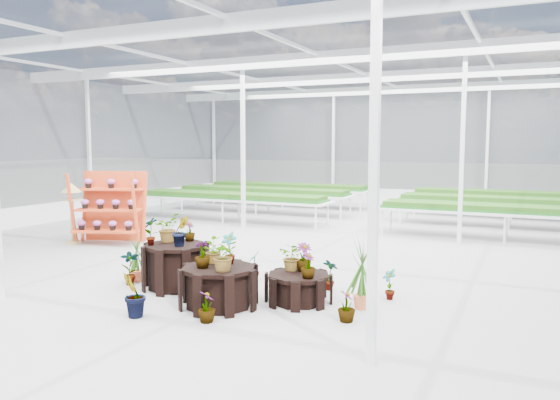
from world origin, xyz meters
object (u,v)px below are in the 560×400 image
at_px(plinth_mid, 219,287).
at_px(shelf_rack, 109,208).
at_px(plinth_low, 299,288).
at_px(bird_table, 72,214).
at_px(plinth_tall, 176,266).

height_order(plinth_mid, shelf_rack, shelf_rack).
xyz_separation_m(plinth_low, bird_table, (-6.88, 2.20, 0.52)).
bearing_deg(plinth_mid, plinth_low, 34.99).
xyz_separation_m(plinth_mid, shelf_rack, (-5.15, 3.37, 0.57)).
height_order(shelf_rack, bird_table, shelf_rack).
relative_size(plinth_tall, plinth_mid, 0.96).
height_order(plinth_low, bird_table, bird_table).
bearing_deg(shelf_rack, plinth_tall, -54.54).
bearing_deg(shelf_rack, plinth_mid, -52.71).
bearing_deg(plinth_low, bird_table, 162.28).
distance_m(plinth_tall, bird_table, 5.23).
bearing_deg(shelf_rack, plinth_low, -42.98).
bearing_deg(plinth_tall, bird_table, 153.84).
relative_size(plinth_mid, plinth_low, 1.16).
bearing_deg(plinth_tall, plinth_mid, -26.57).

